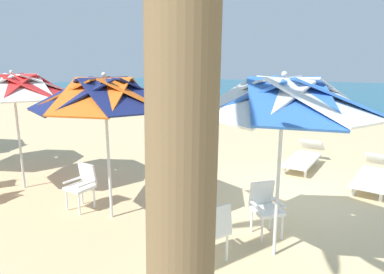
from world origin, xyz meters
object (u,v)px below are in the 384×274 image
object	(u,v)px
beach_umbrella_1	(105,94)
sun_lounger_1	(304,157)
palm_tree_1	(181,41)
sun_lounger_0	(374,175)
plastic_chair_0	(265,205)
beach_umbrella_0	(283,98)
plastic_chair_2	(82,184)
beach_umbrella_2	(13,87)
plastic_chair_1	(212,229)

from	to	relation	value
beach_umbrella_1	sun_lounger_1	world-z (taller)	beach_umbrella_1
beach_umbrella_1	palm_tree_1	size ratio (longest dim) A/B	0.59
sun_lounger_1	sun_lounger_0	bearing A→B (deg)	-24.27
plastic_chair_0	sun_lounger_1	distance (m)	4.05
plastic_chair_0	palm_tree_1	size ratio (longest dim) A/B	0.20
palm_tree_1	plastic_chair_0	bearing A→B (deg)	101.07
beach_umbrella_0	beach_umbrella_1	distance (m)	2.92
plastic_chair_2	beach_umbrella_2	bearing A→B (deg)	176.29
plastic_chair_1	sun_lounger_0	bearing A→B (deg)	66.23
plastic_chair_1	beach_umbrella_2	bearing A→B (deg)	173.91
sun_lounger_0	palm_tree_1	size ratio (longest dim) A/B	0.50
beach_umbrella_1	sun_lounger_0	xyz separation A→B (m)	(4.12, 4.04, -1.94)
plastic_chair_0	plastic_chair_1	xyz separation A→B (m)	(-0.41, -1.10, 0.00)
plastic_chair_2	palm_tree_1	world-z (taller)	palm_tree_1
beach_umbrella_1	sun_lounger_0	size ratio (longest dim) A/B	1.17
plastic_chair_1	plastic_chair_2	size ratio (longest dim) A/B	1.00
sun_lounger_0	sun_lounger_1	bearing A→B (deg)	155.73
plastic_chair_0	sun_lounger_1	world-z (taller)	plastic_chair_0
beach_umbrella_1	plastic_chair_1	bearing A→B (deg)	-9.32
sun_lounger_1	plastic_chair_0	bearing A→B (deg)	-88.16
beach_umbrella_0	beach_umbrella_2	world-z (taller)	beach_umbrella_0
beach_umbrella_1	beach_umbrella_2	world-z (taller)	beach_umbrella_2
palm_tree_1	beach_umbrella_0	bearing A→B (deg)	97.64
sun_lounger_1	palm_tree_1	world-z (taller)	palm_tree_1
sun_lounger_0	sun_lounger_1	size ratio (longest dim) A/B	1.01
sun_lounger_1	palm_tree_1	bearing A→B (deg)	-83.60
plastic_chair_1	sun_lounger_1	size ratio (longest dim) A/B	0.40
beach_umbrella_0	plastic_chair_0	xyz separation A→B (m)	(-0.31, 0.52, -1.79)
beach_umbrella_2	plastic_chair_1	bearing A→B (deg)	-6.09
beach_umbrella_2	sun_lounger_1	size ratio (longest dim) A/B	1.20
beach_umbrella_1	sun_lounger_1	size ratio (longest dim) A/B	1.19
beach_umbrella_0	palm_tree_1	bearing A→B (deg)	-82.36
beach_umbrella_0	palm_tree_1	size ratio (longest dim) A/B	0.60
plastic_chair_0	beach_umbrella_2	bearing A→B (deg)	-173.81
beach_umbrella_0	beach_umbrella_1	size ratio (longest dim) A/B	1.02
beach_umbrella_2	plastic_chair_0	bearing A→B (deg)	6.19
beach_umbrella_1	sun_lounger_1	xyz separation A→B (m)	(2.47, 4.78, -1.94)
sun_lounger_1	beach_umbrella_2	bearing A→B (deg)	-138.40
beach_umbrella_2	sun_lounger_1	bearing A→B (deg)	41.60
plastic_chair_2	plastic_chair_1	bearing A→B (deg)	-7.70
plastic_chair_1	beach_umbrella_0	bearing A→B (deg)	38.88
sun_lounger_0	beach_umbrella_2	bearing A→B (deg)	-150.54
beach_umbrella_2	palm_tree_1	bearing A→B (deg)	-28.49
plastic_chair_1	beach_umbrella_1	world-z (taller)	beach_umbrella_1
plastic_chair_2	sun_lounger_1	bearing A→B (deg)	55.98
beach_umbrella_2	palm_tree_1	distance (m)	6.95
palm_tree_1	beach_umbrella_1	bearing A→B (deg)	136.94
beach_umbrella_2	sun_lounger_1	world-z (taller)	beach_umbrella_2
beach_umbrella_0	plastic_chair_2	xyz separation A→B (m)	(-3.64, -0.19, -1.79)
beach_umbrella_1	plastic_chair_2	bearing A→B (deg)	177.19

